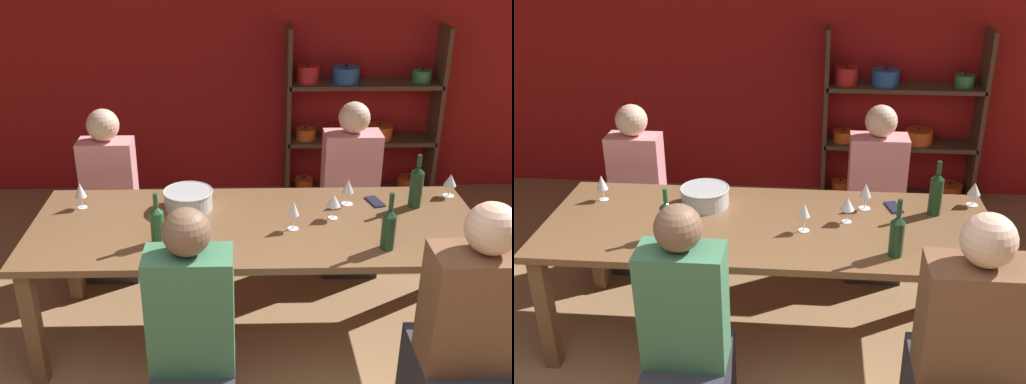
% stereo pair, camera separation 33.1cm
% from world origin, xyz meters
% --- Properties ---
extents(wall_back_red, '(8.80, 0.06, 2.70)m').
position_xyz_m(wall_back_red, '(0.00, 3.83, 1.35)').
color(wall_back_red, '#A31919').
rests_on(wall_back_red, ground_plane).
extents(shelf_unit, '(1.34, 0.30, 1.51)m').
position_xyz_m(shelf_unit, '(1.13, 3.63, 0.63)').
color(shelf_unit, '#4C3828').
rests_on(shelf_unit, ground_plane).
extents(dining_table, '(2.55, 0.96, 0.75)m').
position_xyz_m(dining_table, '(0.19, 1.64, 0.67)').
color(dining_table, brown).
rests_on(dining_table, ground_plane).
extents(mixing_bowl, '(0.30, 0.30, 0.11)m').
position_xyz_m(mixing_bowl, '(-0.21, 1.84, 0.82)').
color(mixing_bowl, '#B7BABC').
rests_on(mixing_bowl, dining_table).
extents(wine_bottle_green, '(0.08, 0.08, 0.32)m').
position_xyz_m(wine_bottle_green, '(0.86, 1.34, 0.87)').
color(wine_bottle_green, '#19381E').
rests_on(wine_bottle_green, dining_table).
extents(wine_bottle_dark, '(0.08, 0.08, 0.33)m').
position_xyz_m(wine_bottle_dark, '(1.14, 1.84, 0.89)').
color(wine_bottle_dark, '#19381E').
rests_on(wine_bottle_dark, dining_table).
extents(wine_bottle_amber, '(0.07, 0.07, 0.29)m').
position_xyz_m(wine_bottle_amber, '(-0.34, 1.43, 0.87)').
color(wine_bottle_amber, '#1E4C23').
rests_on(wine_bottle_amber, dining_table).
extents(wine_glass_empty_a, '(0.07, 0.07, 0.16)m').
position_xyz_m(wine_glass_empty_a, '(-0.85, 1.86, 0.87)').
color(wine_glass_empty_a, white).
rests_on(wine_glass_empty_a, dining_table).
extents(wine_glass_white_a, '(0.08, 0.08, 0.15)m').
position_xyz_m(wine_glass_white_a, '(0.63, 1.69, 0.86)').
color(wine_glass_white_a, white).
rests_on(wine_glass_white_a, dining_table).
extents(wine_glass_empty_b, '(0.07, 0.07, 0.16)m').
position_xyz_m(wine_glass_empty_b, '(0.74, 1.87, 0.87)').
color(wine_glass_empty_b, white).
rests_on(wine_glass_empty_b, dining_table).
extents(wine_glass_red_a, '(0.06, 0.06, 0.17)m').
position_xyz_m(wine_glass_red_a, '(0.39, 1.57, 0.88)').
color(wine_glass_red_a, white).
rests_on(wine_glass_red_a, dining_table).
extents(wine_glass_white_b, '(0.08, 0.08, 0.14)m').
position_xyz_m(wine_glass_white_b, '(-0.28, 1.28, 0.85)').
color(wine_glass_white_b, white).
rests_on(wine_glass_white_b, dining_table).
extents(wine_glass_empty_c, '(0.08, 0.08, 0.15)m').
position_xyz_m(wine_glass_empty_c, '(1.39, 1.97, 0.86)').
color(wine_glass_empty_c, white).
rests_on(wine_glass_empty_c, dining_table).
extents(cell_phone, '(0.11, 0.16, 0.01)m').
position_xyz_m(cell_phone, '(0.92, 1.89, 0.76)').
color(cell_phone, '#1E2338').
rests_on(cell_phone, dining_table).
extents(person_near_a, '(0.46, 0.57, 1.29)m').
position_xyz_m(person_near_a, '(1.14, 0.78, 0.47)').
color(person_near_a, '#2D2D38').
rests_on(person_near_a, ground_plane).
extents(person_far_a, '(0.39, 0.48, 1.22)m').
position_xyz_m(person_far_a, '(0.86, 2.45, 0.45)').
color(person_far_a, '#2D2D38').
rests_on(person_far_a, ground_plane).
extents(person_near_b, '(0.38, 0.48, 1.26)m').
position_xyz_m(person_near_b, '(-0.13, 0.82, 0.47)').
color(person_near_b, '#2D2D38').
rests_on(person_near_b, ground_plane).
extents(person_far_b, '(0.36, 0.45, 1.20)m').
position_xyz_m(person_far_b, '(-0.81, 2.41, 0.45)').
color(person_far_b, '#2D2D38').
rests_on(person_far_b, ground_plane).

